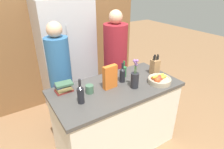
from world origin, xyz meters
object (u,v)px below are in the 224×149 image
coffee_mug (89,89)px  bottle_wine (81,94)px  fruit_bowl (159,80)px  cereal_box (110,77)px  flower_vase (135,79)px  person_at_sink (61,75)px  knife_block (155,67)px  book_stack (64,87)px  bottle_oil (124,70)px  bottle_vinegar (122,74)px  person_in_blue (115,59)px  refrigerator (67,58)px

coffee_mug → bottle_wine: size_ratio=0.48×
fruit_bowl → cereal_box: 0.62m
flower_vase → person_at_sink: (-0.64, 0.77, -0.11)m
knife_block → book_stack: bearing=169.6°
bottle_oil → bottle_vinegar: 0.15m
fruit_bowl → person_at_sink: person_at_sink is taller
bottle_wine → person_in_blue: person_in_blue is taller
fruit_bowl → cereal_box: size_ratio=1.00×
coffee_mug → bottle_oil: (0.56, 0.12, 0.04)m
cereal_box → bottle_vinegar: bearing=12.1°
bottle_vinegar → person_at_sink: person_at_sink is taller
fruit_bowl → bottle_wine: 1.00m
refrigerator → book_stack: bearing=-112.3°
flower_vase → bottle_oil: flower_vase is taller
refrigerator → bottle_wine: bearing=-104.5°
bottle_vinegar → coffee_mug: bearing=-178.8°
bottle_oil → refrigerator: bearing=110.1°
bottle_oil → person_in_blue: bearing=68.1°
flower_vase → bottle_wine: (-0.66, 0.05, -0.01)m
fruit_bowl → person_in_blue: person_in_blue is taller
fruit_bowl → bottle_wine: bottle_wine is taller
coffee_mug → refrigerator: bearing=81.5°
cereal_box → coffee_mug: cereal_box is taller
flower_vase → book_stack: bearing=154.0°
knife_block → person_at_sink: person_at_sink is taller
refrigerator → bottle_oil: (0.39, -1.06, 0.09)m
bottle_oil → person_in_blue: (0.20, 0.51, -0.06)m
coffee_mug → bottle_oil: 0.58m
bottle_oil → person_at_sink: size_ratio=0.13×
bottle_wine → book_stack: bearing=103.5°
knife_block → cereal_box: (-0.71, 0.01, 0.03)m
bottle_vinegar → flower_vase: bearing=-78.6°
person_at_sink → person_in_blue: person_in_blue is taller
bottle_wine → knife_block: bearing=4.4°
person_in_blue → book_stack: bearing=-151.4°
knife_block → person_at_sink: (-1.10, 0.63, -0.10)m
coffee_mug → person_at_sink: (-0.14, 0.59, -0.04)m
flower_vase → bottle_vinegar: 0.20m
knife_block → person_in_blue: size_ratio=0.17×
knife_block → coffee_mug: (-0.96, 0.04, -0.06)m
bottle_oil → person_at_sink: bearing=146.0°
fruit_bowl → bottle_wine: (-0.99, 0.13, 0.06)m
cereal_box → person_in_blue: person_in_blue is taller
bottle_vinegar → bottle_oil: bearing=46.2°
book_stack → coffee_mug: bearing=-36.7°
knife_block → bottle_oil: knife_block is taller
bottle_vinegar → cereal_box: bearing=-167.9°
book_stack → bottle_wine: bearing=-76.5°
fruit_bowl → bottle_oil: bottle_oil is taller
fruit_bowl → person_in_blue: size_ratio=0.17×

